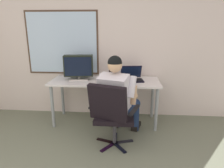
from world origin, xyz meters
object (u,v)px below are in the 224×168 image
laptop (132,76)px  office_chair (112,112)px  desk (105,85)px  wine_glass (113,77)px  desk_speaker (112,75)px  person_seated (118,97)px  coffee_mug (103,79)px  crt_monitor (79,66)px

laptop → office_chair: bearing=-107.5°
desk → wine_glass: wine_glass is taller
laptop → desk_speaker: laptop is taller
office_chair → person_seated: (0.08, 0.25, 0.12)m
wine_glass → desk_speaker: bearing=99.8°
desk_speaker → coffee_mug: desk_speaker is taller
person_seated → coffee_mug: size_ratio=12.14×
person_seated → coffee_mug: 0.50m
wine_glass → office_chair: bearing=-87.5°
desk → desk_speaker: desk_speaker is taller
person_seated → desk_speaker: 0.67m
desk → wine_glass: 0.26m
desk → person_seated: size_ratio=1.43×
crt_monitor → laptop: 0.89m
crt_monitor → office_chair: bearing=-53.1°
desk_speaker → coffee_mug: size_ratio=1.50×
person_seated → laptop: (0.19, 0.60, 0.16)m
office_chair → person_seated: 0.29m
desk → coffee_mug: 0.18m
office_chair → desk_speaker: 0.93m
person_seated → wine_glass: (-0.10, 0.38, 0.19)m
crt_monitor → laptop: bearing=2.4°
desk → laptop: bearing=8.7°
office_chair → wine_glass: office_chair is taller
person_seated → crt_monitor: bearing=140.8°
crt_monitor → laptop: crt_monitor is taller
desk → person_seated: 0.58m
wine_glass → person_seated: bearing=-75.0°
office_chair → coffee_mug: bearing=105.6°
desk → office_chair: size_ratio=1.93×
crt_monitor → coffee_mug: 0.49m
crt_monitor → wine_glass: size_ratio=3.64×
person_seated → crt_monitor: person_seated is taller
person_seated → laptop: 0.65m
desk → coffee_mug: coffee_mug is taller
wine_glass → desk_speaker: (-0.04, 0.24, -0.01)m
laptop → wine_glass: laptop is taller
wine_glass → crt_monitor: bearing=163.2°
coffee_mug → laptop: bearing=23.7°
desk → coffee_mug: size_ratio=17.42×
office_chair → laptop: 0.93m
desk → office_chair: (0.17, -0.78, -0.14)m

